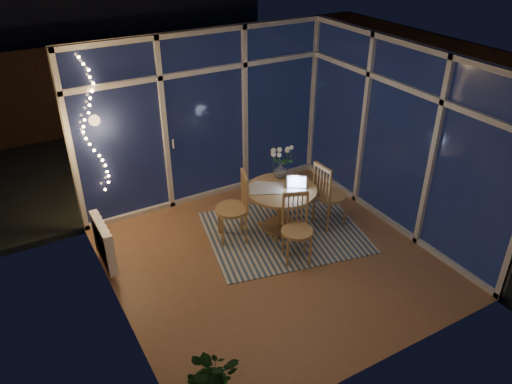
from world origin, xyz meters
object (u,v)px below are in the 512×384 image
chair_right (331,194)px  flower_vase (281,171)px  laptop (297,185)px  potted_plant (212,380)px  chair_left (232,207)px  chair_front (297,230)px  dining_table (281,209)px

chair_right → flower_vase: chair_right is taller
laptop → flower_vase: 0.47m
laptop → potted_plant: laptop is taller
chair_right → laptop: (-0.55, 0.05, 0.26)m
chair_left → flower_vase: size_ratio=4.84×
chair_front → laptop: bearing=78.9°
chair_left → laptop: 0.94m
chair_right → potted_plant: (-2.80, -1.96, -0.13)m
laptop → potted_plant: size_ratio=0.37×
chair_left → chair_right: size_ratio=1.01×
laptop → chair_right: bearing=25.3°
flower_vase → chair_right: bearing=-45.4°
chair_left → laptop: size_ratio=3.58×
chair_right → laptop: bearing=81.5°
dining_table → potted_plant: 3.04m
chair_front → potted_plant: size_ratio=1.23×
dining_table → chair_front: chair_front is taller
dining_table → chair_left: (-0.71, 0.14, 0.18)m
chair_front → dining_table: bearing=95.7°
chair_left → chair_front: bearing=49.3°
chair_right → chair_front: chair_right is taller
dining_table → laptop: (0.14, -0.17, 0.44)m
potted_plant → chair_left: bearing=58.8°
chair_right → potted_plant: size_ratio=1.33×
dining_table → chair_right: 0.74m
chair_front → chair_right: bearing=49.3°
laptop → flower_vase: flower_vase is taller
chair_right → flower_vase: 0.78m
chair_front → flower_vase: chair_front is taller
chair_right → chair_left: bearing=72.5°
chair_front → laptop: (0.33, 0.52, 0.30)m
chair_left → chair_front: chair_left is taller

